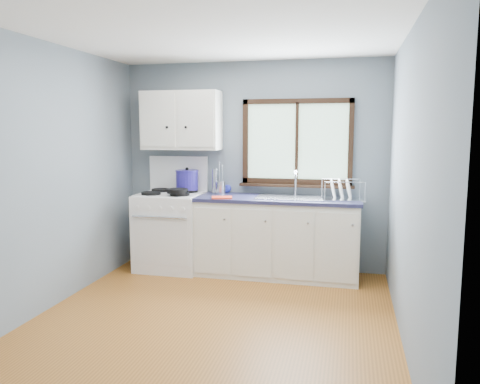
% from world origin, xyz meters
% --- Properties ---
extents(floor, '(3.20, 3.60, 0.02)m').
position_xyz_m(floor, '(0.00, 0.00, -0.01)').
color(floor, '#A05E22').
rests_on(floor, ground).
extents(ceiling, '(3.20, 3.60, 0.02)m').
position_xyz_m(ceiling, '(0.00, 0.00, 2.51)').
color(ceiling, white).
rests_on(ceiling, wall_back).
extents(wall_back, '(3.20, 0.02, 2.50)m').
position_xyz_m(wall_back, '(0.00, 1.81, 1.25)').
color(wall_back, slate).
rests_on(wall_back, ground).
extents(wall_front, '(3.20, 0.02, 2.50)m').
position_xyz_m(wall_front, '(0.00, -1.81, 1.25)').
color(wall_front, slate).
rests_on(wall_front, ground).
extents(wall_left, '(0.02, 3.60, 2.50)m').
position_xyz_m(wall_left, '(-1.61, 0.00, 1.25)').
color(wall_left, slate).
rests_on(wall_left, ground).
extents(wall_right, '(0.02, 3.60, 2.50)m').
position_xyz_m(wall_right, '(1.61, 0.00, 1.25)').
color(wall_right, slate).
rests_on(wall_right, ground).
extents(gas_range, '(0.76, 0.69, 1.36)m').
position_xyz_m(gas_range, '(-0.95, 1.47, 0.49)').
color(gas_range, white).
rests_on(gas_range, floor).
extents(base_cabinets, '(1.85, 0.60, 0.88)m').
position_xyz_m(base_cabinets, '(0.36, 1.49, 0.41)').
color(base_cabinets, white).
rests_on(base_cabinets, floor).
extents(countertop, '(1.89, 0.64, 0.04)m').
position_xyz_m(countertop, '(0.36, 1.49, 0.90)').
color(countertop, '#1B1C3A').
rests_on(countertop, base_cabinets).
extents(sink, '(0.84, 0.46, 0.44)m').
position_xyz_m(sink, '(0.54, 1.49, 0.86)').
color(sink, silver).
rests_on(sink, countertop).
extents(window, '(1.36, 0.10, 1.03)m').
position_xyz_m(window, '(0.54, 1.77, 1.48)').
color(window, '#9EC6A8').
rests_on(window, wall_back).
extents(upper_cabinets, '(0.95, 0.35, 0.70)m').
position_xyz_m(upper_cabinets, '(-0.85, 1.63, 1.80)').
color(upper_cabinets, white).
rests_on(upper_cabinets, wall_back).
extents(skillet, '(0.37, 0.26, 0.05)m').
position_xyz_m(skillet, '(-0.79, 1.30, 0.98)').
color(skillet, black).
rests_on(skillet, gas_range).
extents(stockpot, '(0.37, 0.37, 0.28)m').
position_xyz_m(stockpot, '(-0.78, 1.61, 1.08)').
color(stockpot, navy).
rests_on(stockpot, gas_range).
extents(utensil_crock, '(0.15, 0.15, 0.39)m').
position_xyz_m(utensil_crock, '(-0.37, 1.63, 1.00)').
color(utensil_crock, silver).
rests_on(utensil_crock, countertop).
extents(thermos, '(0.07, 0.07, 0.30)m').
position_xyz_m(thermos, '(-0.45, 1.67, 1.07)').
color(thermos, silver).
rests_on(thermos, countertop).
extents(soap_bottle, '(0.10, 0.10, 0.25)m').
position_xyz_m(soap_bottle, '(-0.32, 1.74, 1.05)').
color(soap_bottle, '#2E36D3').
rests_on(soap_bottle, countertop).
extents(dish_towel, '(0.26, 0.22, 0.02)m').
position_xyz_m(dish_towel, '(-0.25, 1.28, 0.93)').
color(dish_towel, red).
rests_on(dish_towel, countertop).
extents(dish_rack, '(0.50, 0.41, 0.23)m').
position_xyz_m(dish_rack, '(1.07, 1.48, 0.98)').
color(dish_rack, silver).
rests_on(dish_rack, countertop).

